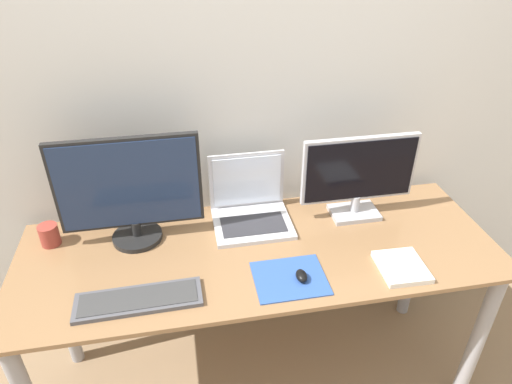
{
  "coord_description": "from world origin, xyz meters",
  "views": [
    {
      "loc": [
        -0.27,
        -1.01,
        1.9
      ],
      "look_at": [
        0.0,
        0.41,
        0.99
      ],
      "focal_mm": 32.0,
      "sensor_mm": 36.0,
      "label": 1
    }
  ],
  "objects_px": {
    "laptop": "(251,205)",
    "mug": "(49,235)",
    "monitor_right": "(359,175)",
    "mouse": "(301,276)",
    "book": "(402,267)",
    "monitor_left": "(130,190)",
    "keyboard": "(139,300)"
  },
  "relations": [
    {
      "from": "laptop",
      "to": "mug",
      "type": "bearing_deg",
      "value": -178.2
    },
    {
      "from": "monitor_right",
      "to": "mouse",
      "type": "bearing_deg",
      "value": -133.03
    },
    {
      "from": "book",
      "to": "laptop",
      "type": "bearing_deg",
      "value": 139.24
    },
    {
      "from": "mouse",
      "to": "book",
      "type": "height_order",
      "value": "mouse"
    },
    {
      "from": "monitor_left",
      "to": "keyboard",
      "type": "relative_size",
      "value": 1.27
    },
    {
      "from": "monitor_right",
      "to": "laptop",
      "type": "bearing_deg",
      "value": 173.31
    },
    {
      "from": "monitor_right",
      "to": "laptop",
      "type": "distance_m",
      "value": 0.46
    },
    {
      "from": "keyboard",
      "to": "mouse",
      "type": "xyz_separation_m",
      "value": [
        0.56,
        -0.0,
        0.01
      ]
    },
    {
      "from": "monitor_right",
      "to": "mug",
      "type": "bearing_deg",
      "value": 178.78
    },
    {
      "from": "laptop",
      "to": "book",
      "type": "xyz_separation_m",
      "value": [
        0.48,
        -0.41,
        -0.05
      ]
    },
    {
      "from": "mouse",
      "to": "book",
      "type": "bearing_deg",
      "value": -1.65
    },
    {
      "from": "book",
      "to": "mug",
      "type": "height_order",
      "value": "mug"
    },
    {
      "from": "monitor_left",
      "to": "book",
      "type": "distance_m",
      "value": 1.04
    },
    {
      "from": "keyboard",
      "to": "book",
      "type": "xyz_separation_m",
      "value": [
        0.93,
        -0.01,
        0.0
      ]
    },
    {
      "from": "keyboard",
      "to": "mug",
      "type": "relative_size",
      "value": 4.92
    },
    {
      "from": "mug",
      "to": "keyboard",
      "type": "bearing_deg",
      "value": -47.73
    },
    {
      "from": "mouse",
      "to": "monitor_left",
      "type": "bearing_deg",
      "value": 148.45
    },
    {
      "from": "keyboard",
      "to": "mouse",
      "type": "relative_size",
      "value": 6.71
    },
    {
      "from": "laptop",
      "to": "mouse",
      "type": "height_order",
      "value": "laptop"
    },
    {
      "from": "keyboard",
      "to": "mug",
      "type": "bearing_deg",
      "value": 132.27
    },
    {
      "from": "mug",
      "to": "laptop",
      "type": "bearing_deg",
      "value": 1.8
    },
    {
      "from": "monitor_right",
      "to": "keyboard",
      "type": "xyz_separation_m",
      "value": [
        -0.89,
        -0.35,
        -0.18
      ]
    },
    {
      "from": "keyboard",
      "to": "monitor_right",
      "type": "bearing_deg",
      "value": 21.62
    },
    {
      "from": "laptop",
      "to": "monitor_right",
      "type": "bearing_deg",
      "value": -6.69
    },
    {
      "from": "laptop",
      "to": "book",
      "type": "bearing_deg",
      "value": -40.76
    },
    {
      "from": "book",
      "to": "mug",
      "type": "bearing_deg",
      "value": 163.04
    },
    {
      "from": "monitor_left",
      "to": "laptop",
      "type": "relative_size",
      "value": 1.69
    },
    {
      "from": "monitor_right",
      "to": "mug",
      "type": "height_order",
      "value": "monitor_right"
    },
    {
      "from": "laptop",
      "to": "book",
      "type": "distance_m",
      "value": 0.64
    },
    {
      "from": "monitor_left",
      "to": "mug",
      "type": "height_order",
      "value": "monitor_left"
    },
    {
      "from": "mouse",
      "to": "mug",
      "type": "bearing_deg",
      "value": 157.26
    },
    {
      "from": "monitor_right",
      "to": "mug",
      "type": "distance_m",
      "value": 1.24
    }
  ]
}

